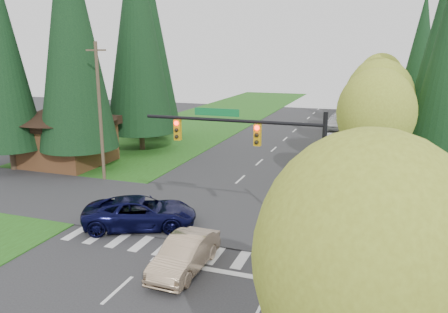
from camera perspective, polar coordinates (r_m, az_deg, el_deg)
The scene contains 32 objects.
ground at distance 19.49m, azimuth -12.07°, elevation -15.26°, with size 120.00×120.00×0.00m, color #28282B.
grass_east at distance 35.84m, azimuth 24.73°, elevation -2.72°, with size 14.00×110.00×0.06m, color #244B14.
grass_west at distance 42.02m, azimuth -13.13°, elevation 0.43°, with size 14.00×110.00×0.06m, color #244B14.
cross_street at distance 25.97m, azimuth -2.84°, elevation -7.45°, with size 120.00×8.00×0.10m, color #28282B.
sidewalk_east at distance 37.65m, azimuth 15.23°, elevation -1.15°, with size 1.80×80.00×0.13m, color gray.
curb_east at distance 37.71m, azimuth 13.94°, elevation -1.04°, with size 0.20×80.00×0.13m, color gray.
stone_wall_north at distance 45.32m, azimuth 18.20°, elevation 1.46°, with size 0.70×40.00×0.70m, color #4C4438.
traffic_signal at distance 20.01m, azimuth 4.83°, elevation 1.05°, with size 8.70×0.37×6.80m.
brown_building at distance 38.62m, azimuth -19.86°, elevation 3.55°, with size 8.40×8.40×5.40m.
utility_pole at distance 32.67m, azimuth -15.90°, elevation 5.71°, with size 1.60×0.24×10.00m.
decid_tree_0 at distance 28.66m, azimuth 19.23°, elevation 5.37°, with size 4.80×4.80×8.37m.
decid_tree_1 at distance 35.59m, azimuth 19.55°, elevation 7.12°, with size 5.20×5.20×8.80m.
decid_tree_2 at distance 42.56m, azimuth 19.35°, elevation 8.24°, with size 5.00×5.00×8.82m.
decid_tree_3 at distance 49.56m, azimuth 19.52°, elevation 8.56°, with size 5.00×5.00×8.55m.
decid_tree_4 at distance 56.52m, azimuth 19.71°, elevation 9.47°, with size 5.40×5.40×9.18m.
decid_tree_5 at distance 63.53m, azimuth 19.51°, elevation 9.37°, with size 4.80×4.80×8.30m.
decid_tree_6 at distance 70.51m, azimuth 19.65°, elevation 9.97°, with size 5.20×5.20×8.86m.
decid_tree_south at distance 9.33m, azimuth 18.20°, elevation -12.72°, with size 4.60×4.60×7.92m.
conifer_w_a at distance 36.13m, azimuth -19.33°, elevation 15.18°, with size 6.12×6.12×19.80m.
conifer_w_b at distance 41.10m, azimuth -19.05°, elevation 13.51°, with size 5.44×5.44×17.80m.
conifer_w_c at distance 42.22m, azimuth -11.28°, elevation 15.99°, with size 6.46×6.46×20.80m.
conifer_w_d at distance 37.96m, azimuth -27.12°, elevation 12.08°, with size 5.10×5.10×16.80m.
conifer_w_e at distance 48.39m, azimuth -9.62°, elevation 14.53°, with size 5.78×5.78×18.80m.
conifer_e_b at distance 48.79m, azimuth 27.02°, elevation 13.87°, with size 6.12×6.12×19.80m.
conifer_e_c at distance 62.60m, azimuth 24.36°, elevation 12.36°, with size 5.10×5.10×16.80m.
sedan_champagne at distance 19.44m, azimuth -5.15°, elevation -12.58°, with size 1.59×4.56×1.50m, color tan.
suv_navy at distance 24.17m, azimuth -10.86°, elevation -7.21°, with size 2.77×6.00×1.67m, color black.
parked_car_a at distance 30.89m, azimuth 11.87°, elevation -2.90°, with size 1.68×4.16×1.42m, color silver.
parked_car_b at distance 39.46m, azimuth 12.34°, elevation 0.50°, with size 1.71×4.20×1.22m, color slate.
parked_car_c at distance 44.75m, azimuth 14.14°, elevation 1.98°, with size 1.39×3.97×1.31m, color silver.
parked_car_d at distance 55.26m, azimuth 14.23°, elevation 4.13°, with size 1.58×3.92×1.34m, color silver.
parked_car_e at distance 58.26m, azimuth 14.50°, elevation 4.64°, with size 2.03×4.99×1.45m, color #B4B4BA.
Camera 1 is at (9.25, -14.42, 9.29)m, focal length 35.00 mm.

